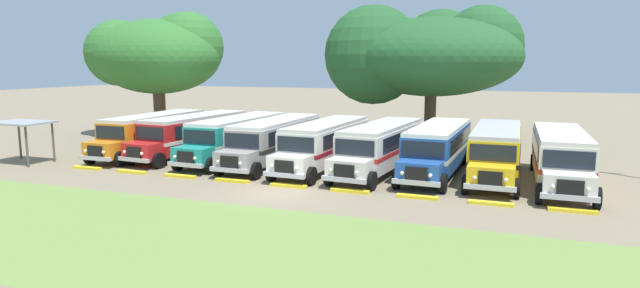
{
  "coord_description": "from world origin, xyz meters",
  "views": [
    {
      "loc": [
        10.82,
        -22.88,
        6.39
      ],
      "look_at": [
        0.0,
        6.3,
        1.6
      ],
      "focal_mm": 29.12,
      "sensor_mm": 36.0,
      "label": 1
    }
  ],
  "objects_px": {
    "parked_bus_slot_7": "(496,149)",
    "broad_shade_tree": "(427,55)",
    "parked_bus_slot_1": "(194,133)",
    "parked_bus_slot_5": "(381,145)",
    "parked_bus_slot_8": "(560,155)",
    "parked_bus_slot_3": "(275,139)",
    "parked_bus_slot_2": "(237,136)",
    "parked_bus_slot_4": "(325,142)",
    "secondary_tree": "(162,53)",
    "waiting_shelter": "(22,126)",
    "parked_bus_slot_6": "(438,147)",
    "parked_bus_slot_0": "(153,132)"
  },
  "relations": [
    {
      "from": "parked_bus_slot_1",
      "to": "parked_bus_slot_2",
      "type": "bearing_deg",
      "value": 90.79
    },
    {
      "from": "parked_bus_slot_7",
      "to": "parked_bus_slot_8",
      "type": "bearing_deg",
      "value": 78.24
    },
    {
      "from": "parked_bus_slot_3",
      "to": "secondary_tree",
      "type": "distance_m",
      "value": 18.95
    },
    {
      "from": "parked_bus_slot_2",
      "to": "parked_bus_slot_4",
      "type": "bearing_deg",
      "value": 86.67
    },
    {
      "from": "parked_bus_slot_7",
      "to": "broad_shade_tree",
      "type": "xyz_separation_m",
      "value": [
        -6.25,
        13.87,
        5.63
      ]
    },
    {
      "from": "secondary_tree",
      "to": "parked_bus_slot_3",
      "type": "bearing_deg",
      "value": -30.88
    },
    {
      "from": "parked_bus_slot_7",
      "to": "parked_bus_slot_0",
      "type": "bearing_deg",
      "value": -88.51
    },
    {
      "from": "parked_bus_slot_0",
      "to": "secondary_tree",
      "type": "relative_size",
      "value": 0.9
    },
    {
      "from": "parked_bus_slot_7",
      "to": "broad_shade_tree",
      "type": "height_order",
      "value": "broad_shade_tree"
    },
    {
      "from": "secondary_tree",
      "to": "parked_bus_slot_1",
      "type": "bearing_deg",
      "value": -44.04
    },
    {
      "from": "parked_bus_slot_5",
      "to": "parked_bus_slot_6",
      "type": "distance_m",
      "value": 3.34
    },
    {
      "from": "parked_bus_slot_4",
      "to": "waiting_shelter",
      "type": "height_order",
      "value": "parked_bus_slot_4"
    },
    {
      "from": "parked_bus_slot_6",
      "to": "broad_shade_tree",
      "type": "bearing_deg",
      "value": -165.39
    },
    {
      "from": "parked_bus_slot_3",
      "to": "parked_bus_slot_4",
      "type": "height_order",
      "value": "same"
    },
    {
      "from": "parked_bus_slot_8",
      "to": "parked_bus_slot_3",
      "type": "bearing_deg",
      "value": -90.21
    },
    {
      "from": "parked_bus_slot_0",
      "to": "parked_bus_slot_3",
      "type": "bearing_deg",
      "value": 87.63
    },
    {
      "from": "parked_bus_slot_3",
      "to": "waiting_shelter",
      "type": "bearing_deg",
      "value": -69.03
    },
    {
      "from": "parked_bus_slot_4",
      "to": "parked_bus_slot_6",
      "type": "distance_m",
      "value": 6.86
    },
    {
      "from": "parked_bus_slot_3",
      "to": "secondary_tree",
      "type": "xyz_separation_m",
      "value": [
        -15.48,
        9.26,
        5.81
      ]
    },
    {
      "from": "parked_bus_slot_7",
      "to": "parked_bus_slot_3",
      "type": "bearing_deg",
      "value": -86.71
    },
    {
      "from": "broad_shade_tree",
      "to": "waiting_shelter",
      "type": "xyz_separation_m",
      "value": [
        -22.82,
        -20.23,
        -4.76
      ]
    },
    {
      "from": "parked_bus_slot_3",
      "to": "parked_bus_slot_7",
      "type": "distance_m",
      "value": 13.68
    },
    {
      "from": "parked_bus_slot_2",
      "to": "waiting_shelter",
      "type": "xyz_separation_m",
      "value": [
        -12.36,
        -6.17,
        0.87
      ]
    },
    {
      "from": "broad_shade_tree",
      "to": "parked_bus_slot_2",
      "type": "bearing_deg",
      "value": -126.61
    },
    {
      "from": "parked_bus_slot_3",
      "to": "secondary_tree",
      "type": "height_order",
      "value": "secondary_tree"
    },
    {
      "from": "parked_bus_slot_4",
      "to": "parked_bus_slot_3",
      "type": "bearing_deg",
      "value": -90.11
    },
    {
      "from": "parked_bus_slot_6",
      "to": "broad_shade_tree",
      "type": "relative_size",
      "value": 0.68
    },
    {
      "from": "parked_bus_slot_0",
      "to": "parked_bus_slot_7",
      "type": "xyz_separation_m",
      "value": [
        23.47,
        0.37,
        0.0
      ]
    },
    {
      "from": "parked_bus_slot_1",
      "to": "broad_shade_tree",
      "type": "relative_size",
      "value": 0.69
    },
    {
      "from": "parked_bus_slot_1",
      "to": "parked_bus_slot_8",
      "type": "bearing_deg",
      "value": 93.18
    },
    {
      "from": "parked_bus_slot_0",
      "to": "parked_bus_slot_7",
      "type": "distance_m",
      "value": 23.47
    },
    {
      "from": "parked_bus_slot_0",
      "to": "parked_bus_slot_5",
      "type": "xyz_separation_m",
      "value": [
        16.93,
        -0.42,
        0.0
      ]
    },
    {
      "from": "parked_bus_slot_2",
      "to": "broad_shade_tree",
      "type": "distance_m",
      "value": 18.41
    },
    {
      "from": "parked_bus_slot_2",
      "to": "parked_bus_slot_3",
      "type": "relative_size",
      "value": 1.0
    },
    {
      "from": "parked_bus_slot_0",
      "to": "parked_bus_slot_3",
      "type": "relative_size",
      "value": 1.0
    },
    {
      "from": "parked_bus_slot_4",
      "to": "secondary_tree",
      "type": "xyz_separation_m",
      "value": [
        -19.06,
        9.43,
        5.81
      ]
    },
    {
      "from": "parked_bus_slot_2",
      "to": "parked_bus_slot_7",
      "type": "distance_m",
      "value": 16.7
    },
    {
      "from": "parked_bus_slot_6",
      "to": "waiting_shelter",
      "type": "bearing_deg",
      "value": -73.91
    },
    {
      "from": "broad_shade_tree",
      "to": "parked_bus_slot_3",
      "type": "bearing_deg",
      "value": -117.06
    },
    {
      "from": "parked_bus_slot_7",
      "to": "parked_bus_slot_8",
      "type": "distance_m",
      "value": 3.38
    },
    {
      "from": "parked_bus_slot_1",
      "to": "parked_bus_slot_5",
      "type": "distance_m",
      "value": 13.81
    },
    {
      "from": "parked_bus_slot_4",
      "to": "secondary_tree",
      "type": "height_order",
      "value": "secondary_tree"
    },
    {
      "from": "parked_bus_slot_0",
      "to": "parked_bus_slot_4",
      "type": "distance_m",
      "value": 13.38
    },
    {
      "from": "parked_bus_slot_4",
      "to": "parked_bus_slot_2",
      "type": "bearing_deg",
      "value": -92.76
    },
    {
      "from": "parked_bus_slot_0",
      "to": "secondary_tree",
      "type": "bearing_deg",
      "value": -148.46
    },
    {
      "from": "secondary_tree",
      "to": "waiting_shelter",
      "type": "distance_m",
      "value": 15.77
    },
    {
      "from": "parked_bus_slot_0",
      "to": "parked_bus_slot_1",
      "type": "relative_size",
      "value": 0.99
    },
    {
      "from": "parked_bus_slot_3",
      "to": "parked_bus_slot_6",
      "type": "relative_size",
      "value": 1.0
    },
    {
      "from": "parked_bus_slot_7",
      "to": "broad_shade_tree",
      "type": "relative_size",
      "value": 0.68
    },
    {
      "from": "waiting_shelter",
      "to": "parked_bus_slot_3",
      "type": "bearing_deg",
      "value": 20.37
    }
  ]
}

